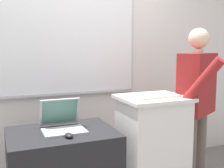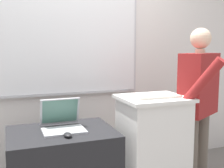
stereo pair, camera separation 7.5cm
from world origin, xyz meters
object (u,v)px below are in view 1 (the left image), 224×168
at_px(laptop, 62,121).
at_px(person_presenter, 197,99).
at_px(lectern_podium, 152,150).
at_px(computer_mouse_by_laptop, 69,135).
at_px(wireless_keyboard, 157,96).

bearing_deg(laptop, person_presenter, -4.53).
xyz_separation_m(lectern_podium, person_presenter, (0.51, 0.03, 0.43)).
bearing_deg(person_presenter, computer_mouse_by_laptop, 156.94).
bearing_deg(lectern_podium, computer_mouse_by_laptop, -172.82).
distance_m(person_presenter, computer_mouse_by_laptop, 1.31).
distance_m(laptop, wireless_keyboard, 0.84).
height_order(lectern_podium, computer_mouse_by_laptop, lectern_podium).
bearing_deg(computer_mouse_by_laptop, wireless_keyboard, 2.58).
relative_size(laptop, wireless_keyboard, 0.85).
bearing_deg(lectern_podium, laptop, 170.60).
distance_m(wireless_keyboard, computer_mouse_by_laptop, 0.83).
bearing_deg(person_presenter, lectern_podium, 154.48).
relative_size(person_presenter, wireless_keyboard, 4.01).
relative_size(lectern_podium, laptop, 2.93).
relative_size(person_presenter, laptop, 4.74).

